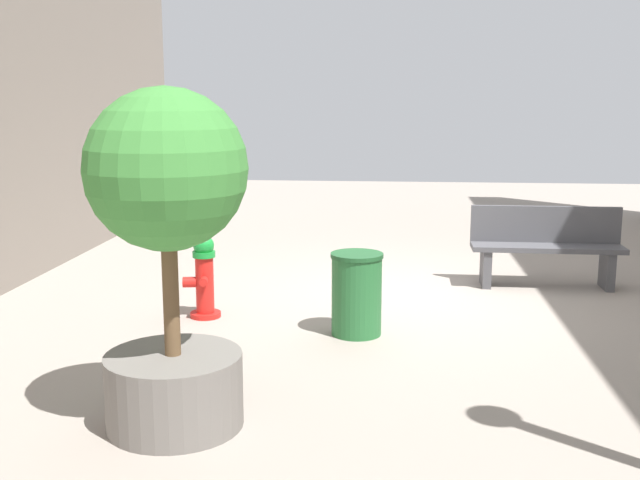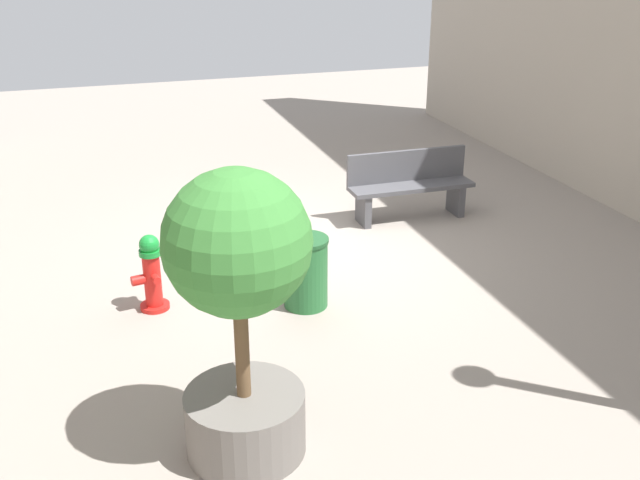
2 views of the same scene
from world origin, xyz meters
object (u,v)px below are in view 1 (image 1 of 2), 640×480
fire_hydrant (204,276)px  trash_bin (357,294)px  bench_near (546,245)px  planter_tree (168,231)px

fire_hydrant → trash_bin: fire_hydrant is taller
bench_near → trash_bin: bearing=44.2°
fire_hydrant → bench_near: (-3.76, -1.68, 0.07)m
fire_hydrant → trash_bin: (-1.59, 0.44, -0.03)m
fire_hydrant → bench_near: size_ratio=0.49×
fire_hydrant → planter_tree: (-0.43, 2.62, 0.94)m
planter_tree → trash_bin: size_ratio=2.93×
fire_hydrant → trash_bin: 1.65m
planter_tree → bench_near: bearing=-127.8°
fire_hydrant → bench_near: bearing=-155.9°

